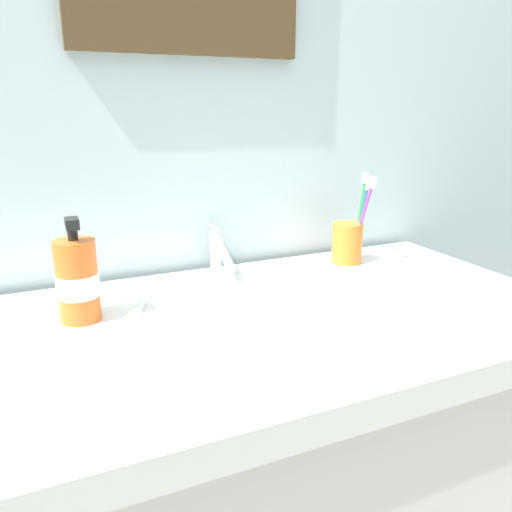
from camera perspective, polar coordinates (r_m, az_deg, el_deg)
name	(u,v)px	position (r m, az deg, el deg)	size (l,w,h in m)	color
tiled_wall_back	(187,121)	(1.09, -7.80, 14.87)	(2.35, 0.04, 2.40)	silver
sink_basin	(263,333)	(0.90, 0.79, -8.66)	(0.47, 0.47, 0.12)	white
faucet	(218,251)	(1.06, -4.28, 0.61)	(0.02, 0.14, 0.10)	silver
toothbrush_cup	(347,243)	(1.15, 10.25, 1.47)	(0.07, 0.07, 0.09)	orange
toothbrush_green	(360,211)	(1.15, 11.70, 5.00)	(0.03, 0.01, 0.20)	green
toothbrush_blue	(361,214)	(1.18, 11.83, 4.67)	(0.06, 0.02, 0.18)	blue
toothbrush_purple	(363,215)	(1.13, 12.02, 4.60)	(0.04, 0.05, 0.19)	purple
soap_dispenser	(77,280)	(0.87, -19.52, -2.63)	(0.07, 0.07, 0.17)	orange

